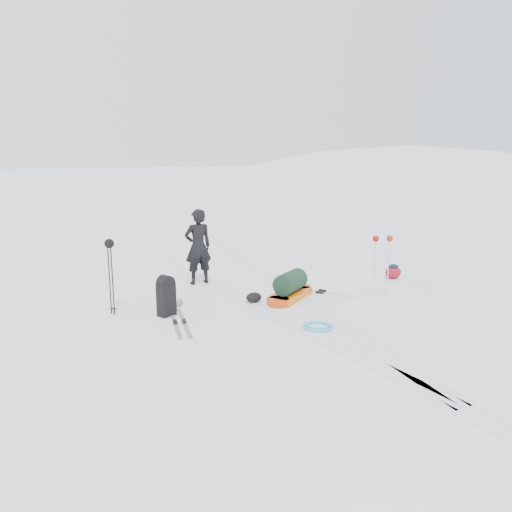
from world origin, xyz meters
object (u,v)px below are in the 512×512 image
(pulk_sled, at_px, (290,288))
(ski_poles_black, at_px, (110,253))
(expedition_rucksack, at_px, (167,296))
(skier, at_px, (198,247))

(pulk_sled, height_order, ski_poles_black, ski_poles_black)
(expedition_rucksack, distance_m, ski_poles_black, 1.32)
(expedition_rucksack, bearing_deg, skier, 31.71)
(pulk_sled, xyz_separation_m, ski_poles_black, (-3.50, 0.65, 0.96))
(skier, xyz_separation_m, pulk_sled, (1.26, -2.04, -0.65))
(pulk_sled, distance_m, ski_poles_black, 3.68)
(skier, bearing_deg, ski_poles_black, 32.50)
(skier, relative_size, expedition_rucksack, 2.25)
(skier, height_order, expedition_rucksack, skier)
(expedition_rucksack, bearing_deg, ski_poles_black, 128.33)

